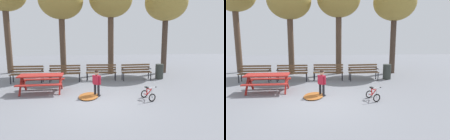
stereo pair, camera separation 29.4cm
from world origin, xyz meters
TOP-DOWN VIEW (x-y plane):
  - ground at (0.00, 0.00)m, footprint 36.00×36.00m
  - picnic_table at (-2.17, 1.79)m, footprint 1.83×1.39m
  - park_bench_far_left at (-3.32, 3.79)m, footprint 1.61×0.48m
  - park_bench_left at (-1.43, 3.83)m, footprint 1.61×0.48m
  - park_bench_right at (0.48, 3.90)m, footprint 1.62×0.55m
  - park_bench_far_right at (2.37, 3.78)m, footprint 1.63×0.56m
  - child_standing at (0.13, 0.97)m, footprint 0.33×0.29m
  - kids_bicycle at (2.04, 0.33)m, footprint 0.50×0.63m
  - leaf_pile at (-0.20, 0.90)m, footprint 0.95×1.22m
  - trash_bin at (3.72, 3.92)m, footprint 0.44×0.44m
  - tree_left at (-1.74, 5.84)m, footprint 2.60×2.60m
  - tree_center at (1.19, 5.76)m, footprint 2.60×2.60m
  - tree_right at (4.63, 5.73)m, footprint 2.60×2.60m

SIDE VIEW (x-z plane):
  - ground at x=0.00m, z-range 0.00..0.00m
  - leaf_pile at x=-0.20m, z-range 0.00..0.07m
  - kids_bicycle at x=2.04m, z-range -0.07..0.47m
  - trash_bin at x=3.72m, z-range 0.00..0.82m
  - park_bench_far_left at x=-3.32m, z-range 0.08..0.94m
  - park_bench_left at x=-1.43m, z-range 0.08..0.94m
  - park_bench_right at x=0.48m, z-range 0.08..0.94m
  - park_bench_far_right at x=2.37m, z-range 0.08..0.94m
  - picnic_table at x=-2.17m, z-range 0.20..0.99m
  - child_standing at x=0.13m, z-range 0.09..1.15m
  - tree_right at x=4.63m, z-range 1.57..7.04m
  - tree_left at x=-1.74m, z-range 1.59..7.11m
  - tree_center at x=1.19m, z-range 1.65..7.30m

